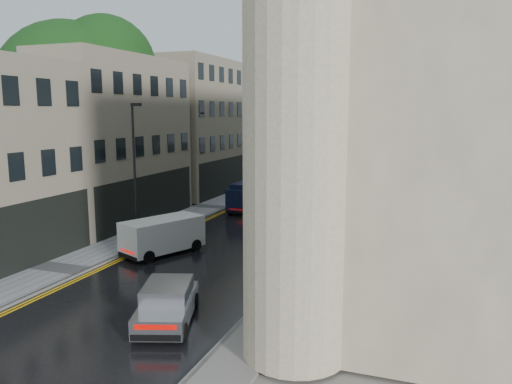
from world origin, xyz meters
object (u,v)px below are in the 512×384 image
Objects in this scene: lamp_post_near at (135,174)px; lamp_post_far at (252,153)px; tree_near at (71,120)px; tree_far at (172,125)px; white_van at (129,238)px; pedestrian at (137,224)px; cream_bus at (274,187)px; navy_van at (230,198)px; silver_hatchback at (135,318)px; white_lorry at (337,169)px.

lamp_post_near is 18.25m from lamp_post_far.
tree_far is at bearing 88.68° from tree_near.
white_van reaches higher than pedestrian.
lamp_post_far is at bearing 13.50° from tree_far.
pedestrian is (-1.59, 3.11, -0.07)m from white_van.
lamp_post_far reaches higher than cream_bus.
lamp_post_far reaches higher than navy_van.
tree_far is (0.30, 13.00, -0.72)m from tree_near.
tree_far is 18.01m from pedestrian.
lamp_post_far is (-6.75, 28.88, 2.99)m from silver_hatchback.
white_van is (8.13, -19.03, -5.23)m from tree_far.
white_van is 0.97× the size of navy_van.
tree_far is 1.61× the size of white_lorry.
tree_far reaches higher than lamp_post_far.
white_lorry is (2.75, 10.72, 0.32)m from cream_bus.
pedestrian is 0.21× the size of lamp_post_near.
tree_near reaches higher than pedestrian.
tree_near is 13.02m from tree_far.
pedestrian is 0.22× the size of lamp_post_far.
navy_van is (-5.23, -13.74, -0.89)m from white_lorry.
tree_far is 1.60× the size of lamp_post_near.
white_lorry is (14.24, 19.73, -4.90)m from tree_near.
tree_near is 15.50m from cream_bus.
white_van is (-5.81, -25.76, -1.05)m from white_lorry.
white_lorry is at bearing 58.30° from lamp_post_far.
navy_van is 2.76× the size of pedestrian.
white_van is at bearing -110.40° from cream_bus.
cream_bus is 3.94m from navy_van.
navy_van is at bearing -109.20° from white_lorry.
cream_bus is at bearing 52.41° from navy_van.
navy_van reaches higher than pedestrian.
lamp_post_near is (-1.76, -9.52, 2.86)m from navy_van.
cream_bus is (11.49, 9.01, -5.22)m from tree_near.
lamp_post_near reaches higher than white_van.
lamp_post_far is (-4.03, 5.71, 2.02)m from cream_bus.
white_lorry is 24.37m from lamp_post_near.
lamp_post_far reaches higher than pedestrian.
white_lorry is at bearing 70.82° from silver_hatchback.
tree_far reaches higher than lamp_post_near.
navy_van reaches higher than white_van.
cream_bus is 12.83m from pedestrian.
tree_far reaches higher than white_lorry.
white_van is at bearing -35.58° from tree_near.
tree_far is at bearing -152.60° from white_lorry.
pedestrian is 3.18m from lamp_post_near.
tree_near is at bearing 115.98° from silver_hatchback.
lamp_post_near is at bearing 138.97° from white_van.
white_lorry is 14.72m from navy_van.
pedestrian is at bearing 104.13° from silver_hatchback.
silver_hatchback is at bearing -33.31° from lamp_post_near.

